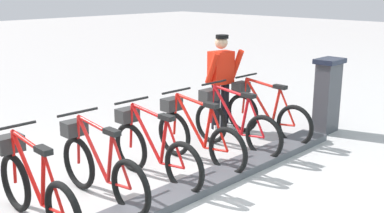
{
  "coord_description": "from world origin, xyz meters",
  "views": [
    {
      "loc": [
        -3.66,
        3.03,
        2.46
      ],
      "look_at": [
        0.5,
        -1.23,
        0.9
      ],
      "focal_mm": 43.19,
      "sensor_mm": 36.0,
      "label": 1
    }
  ],
  "objects_px": {
    "bike_docked_0": "(264,113)",
    "bike_docked_1": "(232,123)",
    "bike_docked_5": "(33,187)",
    "worker_near_rack": "(221,79)",
    "payment_kiosk": "(327,94)",
    "bike_docked_4": "(99,166)",
    "bike_docked_3": "(152,149)",
    "bike_docked_2": "(196,135)"
  },
  "relations": [
    {
      "from": "bike_docked_0",
      "to": "bike_docked_1",
      "type": "height_order",
      "value": "same"
    },
    {
      "from": "bike_docked_5",
      "to": "worker_near_rack",
      "type": "relative_size",
      "value": 1.04
    },
    {
      "from": "bike_docked_0",
      "to": "bike_docked_5",
      "type": "distance_m",
      "value": 4.07
    },
    {
      "from": "bike_docked_1",
      "to": "bike_docked_0",
      "type": "bearing_deg",
      "value": -90.0
    },
    {
      "from": "payment_kiosk",
      "to": "bike_docked_4",
      "type": "bearing_deg",
      "value": 82.39
    },
    {
      "from": "bike_docked_1",
      "to": "bike_docked_3",
      "type": "distance_m",
      "value": 1.63
    },
    {
      "from": "payment_kiosk",
      "to": "bike_docked_1",
      "type": "distance_m",
      "value": 1.94
    },
    {
      "from": "bike_docked_3",
      "to": "worker_near_rack",
      "type": "distance_m",
      "value": 2.5
    },
    {
      "from": "payment_kiosk",
      "to": "bike_docked_0",
      "type": "height_order",
      "value": "payment_kiosk"
    },
    {
      "from": "bike_docked_4",
      "to": "bike_docked_1",
      "type": "bearing_deg",
      "value": -90.0
    },
    {
      "from": "bike_docked_5",
      "to": "worker_near_rack",
      "type": "distance_m",
      "value": 4.05
    },
    {
      "from": "bike_docked_2",
      "to": "bike_docked_3",
      "type": "height_order",
      "value": "same"
    },
    {
      "from": "bike_docked_1",
      "to": "worker_near_rack",
      "type": "distance_m",
      "value": 1.18
    },
    {
      "from": "bike_docked_4",
      "to": "bike_docked_0",
      "type": "bearing_deg",
      "value": -90.0
    },
    {
      "from": "bike_docked_0",
      "to": "bike_docked_1",
      "type": "relative_size",
      "value": 1.0
    },
    {
      "from": "bike_docked_3",
      "to": "worker_near_rack",
      "type": "relative_size",
      "value": 1.04
    },
    {
      "from": "payment_kiosk",
      "to": "bike_docked_2",
      "type": "bearing_deg",
      "value": 77.83
    },
    {
      "from": "bike_docked_1",
      "to": "bike_docked_5",
      "type": "height_order",
      "value": "same"
    },
    {
      "from": "bike_docked_1",
      "to": "bike_docked_3",
      "type": "relative_size",
      "value": 1.0
    },
    {
      "from": "bike_docked_3",
      "to": "worker_near_rack",
      "type": "bearing_deg",
      "value": -70.18
    },
    {
      "from": "bike_docked_0",
      "to": "bike_docked_4",
      "type": "bearing_deg",
      "value": 90.0
    },
    {
      "from": "payment_kiosk",
      "to": "bike_docked_0",
      "type": "xyz_separation_m",
      "value": [
        0.57,
        1.02,
        -0.24
      ]
    },
    {
      "from": "bike_docked_3",
      "to": "worker_near_rack",
      "type": "xyz_separation_m",
      "value": [
        0.83,
        -2.31,
        0.48
      ]
    },
    {
      "from": "bike_docked_2",
      "to": "payment_kiosk",
      "type": "bearing_deg",
      "value": -102.17
    },
    {
      "from": "bike_docked_3",
      "to": "bike_docked_2",
      "type": "bearing_deg",
      "value": -90.0
    },
    {
      "from": "worker_near_rack",
      "to": "bike_docked_5",
      "type": "bearing_deg",
      "value": 101.94
    },
    {
      "from": "bike_docked_2",
      "to": "bike_docked_4",
      "type": "distance_m",
      "value": 1.63
    },
    {
      "from": "bike_docked_5",
      "to": "bike_docked_3",
      "type": "bearing_deg",
      "value": -90.0
    },
    {
      "from": "bike_docked_2",
      "to": "bike_docked_3",
      "type": "distance_m",
      "value": 0.81
    },
    {
      "from": "bike_docked_0",
      "to": "bike_docked_4",
      "type": "relative_size",
      "value": 1.0
    },
    {
      "from": "bike_docked_4",
      "to": "bike_docked_5",
      "type": "bearing_deg",
      "value": 90.0
    },
    {
      "from": "bike_docked_0",
      "to": "bike_docked_4",
      "type": "xyz_separation_m",
      "value": [
        0.0,
        3.25,
        0.0
      ]
    },
    {
      "from": "worker_near_rack",
      "to": "bike_docked_1",
      "type": "bearing_deg",
      "value": 140.63
    },
    {
      "from": "bike_docked_2",
      "to": "bike_docked_4",
      "type": "relative_size",
      "value": 1.0
    },
    {
      "from": "payment_kiosk",
      "to": "worker_near_rack",
      "type": "distance_m",
      "value": 1.83
    },
    {
      "from": "bike_docked_1",
      "to": "bike_docked_4",
      "type": "height_order",
      "value": "same"
    },
    {
      "from": "payment_kiosk",
      "to": "bike_docked_1",
      "type": "bearing_deg",
      "value": 72.71
    },
    {
      "from": "bike_docked_2",
      "to": "worker_near_rack",
      "type": "height_order",
      "value": "worker_near_rack"
    },
    {
      "from": "bike_docked_1",
      "to": "worker_near_rack",
      "type": "xyz_separation_m",
      "value": [
        0.83,
        -0.68,
        0.48
      ]
    },
    {
      "from": "payment_kiosk",
      "to": "bike_docked_4",
      "type": "relative_size",
      "value": 0.74
    },
    {
      "from": "bike_docked_1",
      "to": "worker_near_rack",
      "type": "height_order",
      "value": "worker_near_rack"
    },
    {
      "from": "bike_docked_1",
      "to": "bike_docked_3",
      "type": "xyz_separation_m",
      "value": [
        0.0,
        1.63,
        0.0
      ]
    }
  ]
}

